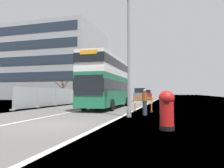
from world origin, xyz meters
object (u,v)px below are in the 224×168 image
(red_pillar_postbox, at_px, (167,108))
(lamppost_foreground, at_px, (129,58))
(car_receding_mid, at_px, (147,95))
(pedestrian_at_kerb, at_px, (145,102))
(roadworks_barrier, at_px, (143,102))
(double_decker_bus, at_px, (109,82))
(car_oncoming_near, at_px, (140,95))

(red_pillar_postbox, bearing_deg, lamppost_foreground, 120.57)
(car_receding_mid, distance_m, pedestrian_at_kerb, 30.63)
(roadworks_barrier, xyz_separation_m, car_receding_mid, (-2.88, 27.86, 0.24))
(lamppost_foreground, relative_size, pedestrian_at_kerb, 4.43)
(red_pillar_postbox, height_order, pedestrian_at_kerb, pedestrian_at_kerb)
(red_pillar_postbox, xyz_separation_m, roadworks_barrier, (-2.00, 7.90, -0.15))
(double_decker_bus, height_order, lamppost_foreground, lamppost_foreground)
(car_oncoming_near, bearing_deg, red_pillar_postbox, -79.68)
(red_pillar_postbox, height_order, roadworks_barrier, red_pillar_postbox)
(lamppost_foreground, relative_size, red_pillar_postbox, 4.82)
(double_decker_bus, relative_size, car_oncoming_near, 2.59)
(car_receding_mid, bearing_deg, car_oncoming_near, -93.00)
(lamppost_foreground, height_order, red_pillar_postbox, lamppost_foreground)
(lamppost_foreground, relative_size, car_oncoming_near, 1.78)
(roadworks_barrier, height_order, pedestrian_at_kerb, pedestrian_at_kerb)
(double_decker_bus, relative_size, car_receding_mid, 2.81)
(double_decker_bus, distance_m, red_pillar_postbox, 12.79)
(car_oncoming_near, bearing_deg, roadworks_barrier, -81.19)
(red_pillar_postbox, relative_size, car_oncoming_near, 0.37)
(pedestrian_at_kerb, bearing_deg, double_decker_bus, 126.15)
(red_pillar_postbox, height_order, car_receding_mid, car_receding_mid)
(lamppost_foreground, bearing_deg, car_receding_mid, 94.55)
(double_decker_bus, bearing_deg, car_receding_mid, 87.71)
(double_decker_bus, relative_size, pedestrian_at_kerb, 6.46)
(car_oncoming_near, distance_m, pedestrian_at_kerb, 23.81)
(roadworks_barrier, bearing_deg, car_receding_mid, 95.91)
(roadworks_barrier, height_order, car_receding_mid, car_receding_mid)
(pedestrian_at_kerb, bearing_deg, roadworks_barrier, 100.02)
(lamppost_foreground, height_order, roadworks_barrier, lamppost_foreground)
(lamppost_foreground, relative_size, car_receding_mid, 1.93)
(car_oncoming_near, bearing_deg, lamppost_foreground, -83.36)
(roadworks_barrier, bearing_deg, car_oncoming_near, 98.81)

